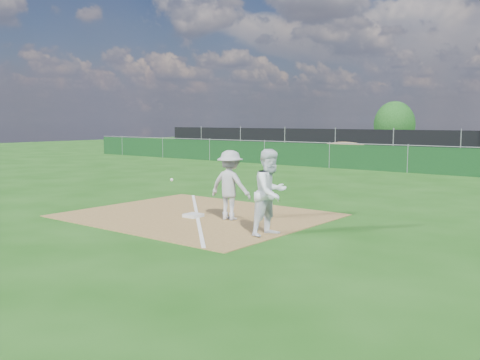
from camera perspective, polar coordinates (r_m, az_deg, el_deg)
name	(u,v)px	position (r m, az deg, el deg)	size (l,w,h in m)	color
ground	(358,183)	(20.88, 12.47, -0.30)	(90.00, 90.00, 0.00)	#184B10
infield_dirt	(197,215)	(13.45, -4.61, -3.79)	(6.00, 5.00, 0.02)	olive
foul_line	(197,215)	(13.45, -4.61, -3.72)	(0.08, 7.00, 0.01)	white
green_fence	(408,160)	(25.40, 17.46, 2.09)	(44.00, 0.05, 1.20)	black
dirt_mound	(344,152)	(30.64, 11.06, 2.93)	(3.38, 2.60, 1.17)	olive
black_fence	(461,146)	(32.97, 22.48, 3.35)	(46.00, 0.04, 1.80)	black
first_base	(193,215)	(13.18, -5.01, -3.78)	(0.39, 0.39, 0.08)	silver
play_at_first	(230,185)	(12.70, -1.06, -0.55)	(2.62, 0.71, 1.66)	#BABABD
runner	(271,193)	(11.02, 3.28, -1.35)	(0.88, 0.68, 1.80)	white
car_left	(411,142)	(39.53, 17.75, 3.84)	(1.91, 4.74, 1.62)	#A3A6AB
car_mid	(447,145)	(36.96, 21.19, 3.49)	(1.63, 4.67, 1.54)	black
tree_left	(394,125)	(45.31, 16.14, 5.69)	(3.29, 3.29, 3.91)	#382316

